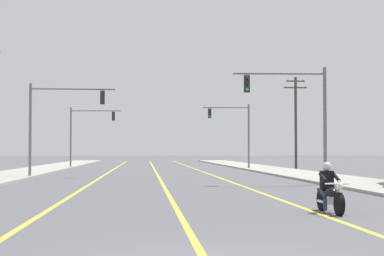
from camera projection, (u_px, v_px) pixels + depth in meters
lane_stripe_center at (155, 171)px, 54.58m from camera, size 0.16×100.00×0.01m
lane_stripe_left at (111, 171)px, 54.28m from camera, size 0.16×100.00×0.01m
lane_stripe_right at (199, 171)px, 54.88m from camera, size 0.16×100.00×0.01m
sidewalk_kerb_right at (283, 171)px, 50.40m from camera, size 4.40×110.00×0.14m
sidewalk_kerb_left at (26, 172)px, 48.79m from camera, size 4.40×110.00×0.14m
motorcycle_with_rider at (329, 192)px, 17.74m from camera, size 0.70×2.19×1.46m
traffic_signal_near_right at (298, 107)px, 32.51m from camera, size 4.96×0.40×6.20m
traffic_signal_near_left at (56, 115)px, 40.56m from camera, size 5.60×0.42×6.20m
traffic_signal_mid_right at (236, 126)px, 58.35m from camera, size 4.45×0.37×6.20m
traffic_signal_mid_left at (85, 128)px, 63.01m from camera, size 5.19×0.41×6.20m
utility_pole_right_far at (296, 119)px, 61.31m from camera, size 2.34×0.26×9.10m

